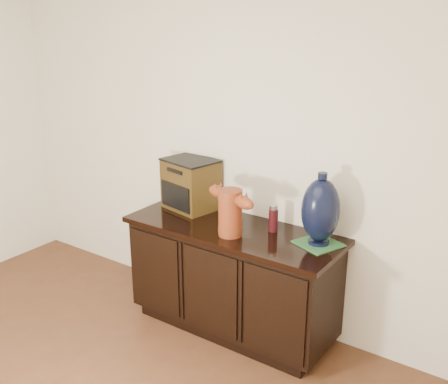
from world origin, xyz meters
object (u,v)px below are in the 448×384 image
Objects in this scene: sideboard at (232,278)px; tv_radio at (191,184)px; terracotta_vessel at (230,210)px; lamp_base at (320,210)px; spray_can at (273,218)px.

tv_radio is at bearing 163.02° from sideboard.
lamp_base reaches higher than terracotta_vessel.
tv_radio is at bearing 171.69° from terracotta_vessel.
tv_radio is at bearing 177.05° from spray_can.
tv_radio is 0.92× the size of lamp_base.
spray_can is at bearing 8.51° from tv_radio.
lamp_base is (0.57, 0.08, 0.59)m from sideboard.
terracotta_vessel is 0.55m from lamp_base.
tv_radio is 2.33× the size of spray_can.
tv_radio is 0.70m from spray_can.
spray_can is (0.24, 0.10, 0.45)m from sideboard.
tv_radio reaches higher than sideboard.
spray_can reaches higher than sideboard.
terracotta_vessel is 0.95× the size of lamp_base.
lamp_base is (0.52, 0.19, 0.05)m from terracotta_vessel.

